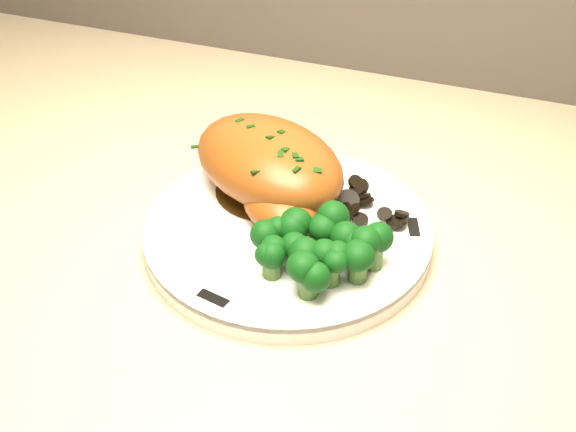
% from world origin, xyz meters
% --- Properties ---
extents(plate, '(0.32, 0.32, 0.02)m').
position_xyz_m(plate, '(0.05, 1.64, 0.90)').
color(plate, white).
rests_on(plate, counter).
extents(rim_accent_0, '(0.02, 0.03, 0.00)m').
position_xyz_m(rim_accent_0, '(0.15, 1.67, 0.91)').
color(rim_accent_0, black).
rests_on(rim_accent_0, plate).
extents(rim_accent_1, '(0.02, 0.02, 0.00)m').
position_xyz_m(rim_accent_1, '(-0.03, 1.71, 0.91)').
color(rim_accent_1, black).
rests_on(rim_accent_1, plate).
extents(rim_accent_2, '(0.03, 0.01, 0.00)m').
position_xyz_m(rim_accent_2, '(0.03, 1.54, 0.91)').
color(rim_accent_2, black).
rests_on(rim_accent_2, plate).
extents(gravy_pool, '(0.10, 0.10, 0.00)m').
position_xyz_m(gravy_pool, '(0.02, 1.68, 0.91)').
color(gravy_pool, '#332009').
rests_on(gravy_pool, plate).
extents(chicken_breast, '(0.19, 0.17, 0.06)m').
position_xyz_m(chicken_breast, '(0.02, 1.68, 0.94)').
color(chicken_breast, brown).
rests_on(chicken_breast, plate).
extents(mushroom_pile, '(0.08, 0.06, 0.02)m').
position_xyz_m(mushroom_pile, '(0.11, 1.68, 0.91)').
color(mushroom_pile, black).
rests_on(mushroom_pile, plate).
extents(broccoli_florets, '(0.10, 0.08, 0.03)m').
position_xyz_m(broccoli_florets, '(0.09, 1.60, 0.92)').
color(broccoli_florets, '#48712F').
rests_on(broccoli_florets, plate).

